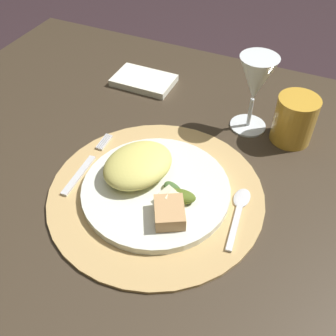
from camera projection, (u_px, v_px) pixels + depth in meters
The scene contains 11 objects.
dining_table at pixel (203, 234), 0.83m from camera, with size 1.35×0.87×0.71m.
placemat at pixel (156, 193), 0.68m from camera, with size 0.37×0.37×0.01m, color tan.
dinner_plate at pixel (156, 189), 0.67m from camera, with size 0.26×0.26×0.01m, color silver.
pasta_serving at pixel (138, 165), 0.68m from camera, with size 0.13×0.10×0.04m, color #DBD069.
salad_greens at pixel (176, 197), 0.64m from camera, with size 0.07×0.07×0.03m.
bread_piece at pixel (169, 213), 0.61m from camera, with size 0.06×0.05×0.03m, color tan.
fork at pixel (86, 166), 0.72m from camera, with size 0.02×0.17×0.00m.
spoon at pixel (240, 207), 0.65m from camera, with size 0.03×0.13×0.01m.
napkin at pixel (144, 80), 0.93m from camera, with size 0.14×0.09×0.02m, color white.
wine_glass at pixel (256, 81), 0.74m from camera, with size 0.07×0.07×0.16m.
amber_tumbler at pixel (294, 120), 0.76m from camera, with size 0.08×0.08×0.10m, color gold.
Camera 1 is at (0.13, -0.48, 1.22)m, focal length 41.86 mm.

